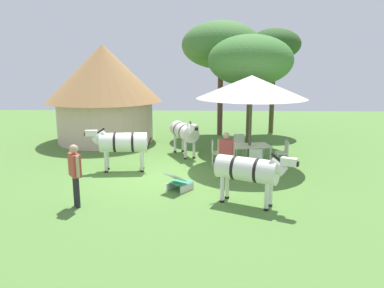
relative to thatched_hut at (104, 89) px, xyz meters
The scene contains 17 objects.
ground_plane 7.15m from the thatched_hut, 61.22° to the right, with size 36.00×36.00×0.00m, color #538038.
thatched_hut is the anchor object (origin of this frame).
shade_umbrella 7.72m from the thatched_hut, 33.08° to the right, with size 3.99×3.99×3.29m.
patio_dining_table 7.93m from the thatched_hut, 33.08° to the right, with size 1.61×1.13×0.74m.
patio_chair_near_lawn 7.16m from the thatched_hut, 25.46° to the right, with size 0.51×0.50×0.90m.
patio_chair_east_end 6.99m from the thatched_hut, 39.28° to the right, with size 0.43×0.45×0.90m.
patio_chair_west_end 8.73m from the thatched_hut, 40.16° to the right, with size 0.45×0.43×0.90m.
patio_chair_near_hut 9.00m from the thatched_hut, 28.28° to the right, with size 0.44×0.46×0.90m.
guest_beside_umbrella 8.31m from the thatched_hut, 47.79° to the right, with size 0.55×0.27×1.55m.
standing_watcher 8.83m from the thatched_hut, 80.49° to the right, with size 0.44×0.50×1.68m.
striped_lounge_chair 8.56m from the thatched_hut, 60.78° to the right, with size 0.90×0.97×0.61m.
zebra_nearest_camera 5.73m from the thatched_hut, 69.61° to the right, with size 2.30×0.82×1.54m.
zebra_by_umbrella 10.31m from the thatched_hut, 54.31° to the right, with size 2.11×1.30×1.49m.
zebra_toward_hut 5.14m from the thatched_hut, 35.89° to the right, with size 1.27×2.18×1.51m.
acacia_tree_left_background 6.97m from the thatched_hut, ahead, with size 3.74×3.74×4.96m.
acacia_tree_behind_hut 6.24m from the thatched_hut, 17.72° to the left, with size 4.00×4.00×5.82m.
acacia_tree_right_background 9.10m from the thatched_hut, 17.20° to the left, with size 2.73×2.73×5.51m.
Camera 1 is at (1.54, -11.86, 3.68)m, focal length 34.83 mm.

